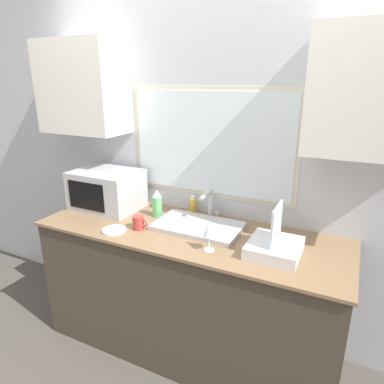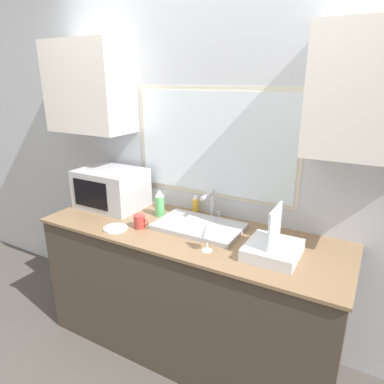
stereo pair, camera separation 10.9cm
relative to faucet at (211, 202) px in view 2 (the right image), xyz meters
name	(u,v)px [view 2 (the right image)]	position (x,y,z in m)	size (l,w,h in m)	color
ground_plane	(164,377)	(-0.05, -0.57, -1.04)	(12.00, 12.00, 0.00)	#4C4742
countertop	(189,290)	(-0.05, -0.23, -0.59)	(2.03, 0.71, 0.92)	#42382D
wall_back	(212,147)	(-0.05, 0.09, 0.37)	(6.00, 0.38, 2.60)	silver
sink_basin	(199,226)	(0.00, -0.18, -0.11)	(0.56, 0.35, 0.03)	#B2B2B7
faucet	(211,202)	(0.00, 0.00, 0.00)	(0.08, 0.18, 0.21)	#B7B7BC
microwave	(111,188)	(-0.78, -0.14, 0.02)	(0.49, 0.37, 0.29)	#B2B2B7
dish_rack	(273,248)	(0.53, -0.30, -0.08)	(0.29, 0.31, 0.29)	silver
spray_bottle	(160,203)	(-0.35, -0.12, -0.03)	(0.07, 0.07, 0.20)	#59B266
soap_bottle	(195,205)	(-0.16, 0.06, -0.07)	(0.05, 0.05, 0.13)	gold
mug_near_sink	(140,221)	(-0.35, -0.36, -0.08)	(0.11, 0.08, 0.09)	#A53833
wine_glass	(207,230)	(0.18, -0.42, 0.00)	(0.07, 0.07, 0.18)	silver
small_plate	(116,228)	(-0.48, -0.45, -0.12)	(0.16, 0.16, 0.01)	silver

